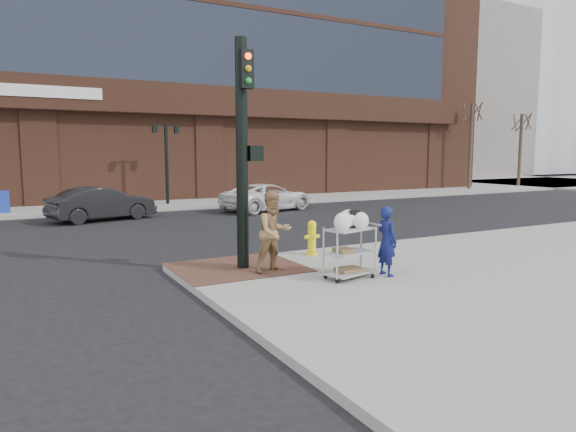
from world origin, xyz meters
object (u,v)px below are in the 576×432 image
minivan_white (267,197)px  utility_cart (350,248)px  traffic_signal_pole (243,147)px  pedestrian_tan (274,232)px  fire_hydrant (312,237)px  woman_blue (387,241)px  lamp_post (166,155)px  sedan_dark (102,204)px

minivan_white → utility_cart: 13.87m
traffic_signal_pole → pedestrian_tan: 1.97m
pedestrian_tan → minivan_white: bearing=57.5°
traffic_signal_pole → fire_hydrant: traffic_signal_pole is taller
traffic_signal_pole → woman_blue: size_ratio=3.42×
lamp_post → traffic_signal_pole: (-2.48, -15.23, 0.21)m
sedan_dark → minivan_white: 7.38m
sedan_dark → lamp_post: bearing=-58.8°
traffic_signal_pole → pedestrian_tan: traffic_signal_pole is taller
pedestrian_tan → woman_blue: bearing=-42.5°
lamp_post → sedan_dark: lamp_post is taller
pedestrian_tan → sedan_dark: pedestrian_tan is taller
sedan_dark → minivan_white: sedan_dark is taller
lamp_post → fire_hydrant: lamp_post is taller
woman_blue → minivan_white: 13.76m
lamp_post → traffic_signal_pole: bearing=-99.2°
traffic_signal_pole → sedan_dark: (-1.29, 11.21, -2.15)m
pedestrian_tan → utility_cart: bearing=-55.3°
fire_hydrant → lamp_post: bearing=88.5°
traffic_signal_pole → fire_hydrant: size_ratio=5.69×
minivan_white → lamp_post: bearing=27.1°
lamp_post → sedan_dark: 5.84m
lamp_post → traffic_signal_pole: 15.43m
traffic_signal_pole → fire_hydrant: (2.10, 0.56, -2.23)m
sedan_dark → woman_blue: bearing=179.6°
pedestrian_tan → sedan_dark: bearing=91.3°
fire_hydrant → minivan_white: bearing=69.4°
lamp_post → minivan_white: (3.62, -4.04, -1.98)m
utility_cart → sedan_dark: bearing=102.0°
lamp_post → pedestrian_tan: 16.10m
utility_cart → traffic_signal_pole: bearing=128.3°
traffic_signal_pole → minivan_white: 12.92m
woman_blue → sedan_dark: 13.75m
utility_cart → fire_hydrant: 2.54m
lamp_post → sedan_dark: size_ratio=0.97×
woman_blue → fire_hydrant: woman_blue is taller
lamp_post → sedan_dark: bearing=-133.1°
utility_cart → pedestrian_tan: bearing=131.5°
woman_blue → utility_cart: size_ratio=1.04×
lamp_post → minivan_white: lamp_post is taller
woman_blue → minivan_white: size_ratio=0.32×
woman_blue → sedan_dark: (-3.63, 13.26, -0.20)m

